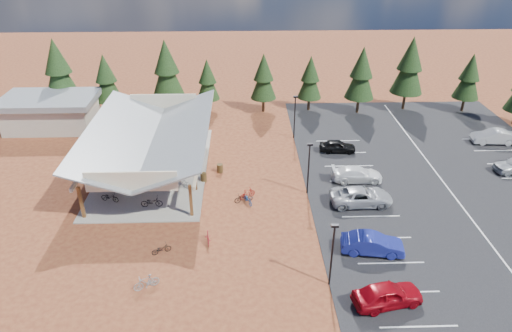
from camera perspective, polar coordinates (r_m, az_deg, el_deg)
name	(u,v)px	position (r m, az deg, el deg)	size (l,w,h in m)	color
ground	(254,206)	(40.86, -0.23, -4.99)	(140.00, 140.00, 0.00)	#5D2618
asphalt_lot	(445,185)	(47.50, 22.59, -2.19)	(27.00, 44.00, 0.04)	black
concrete_pad	(155,169)	(47.68, -12.57, -0.34)	(10.60, 18.60, 0.10)	gray
bike_pavilion	(150,135)	(46.00, -13.06, 3.77)	(11.65, 19.40, 4.97)	#4F2C16
outbuilding	(51,112)	(60.49, -24.26, 6.22)	(11.00, 7.00, 3.90)	#ADA593
lamp_post_0	(332,251)	(31.60, 9.53, -10.40)	(0.50, 0.25, 5.14)	black
lamp_post_1	(309,165)	(41.43, 6.61, 0.12)	(0.50, 0.25, 5.14)	black
lamp_post_2	(295,114)	(52.18, 4.87, 6.48)	(0.50, 0.25, 5.14)	black
trash_bin_0	(204,177)	(44.53, -6.56, -1.42)	(0.60, 0.60, 0.90)	#3E2F16
trash_bin_1	(220,168)	(45.96, -4.53, -0.28)	(0.60, 0.60, 0.90)	#3E2F16
pine_0	(58,69)	(63.00, -23.51, 11.08)	(4.21, 4.21, 9.81)	#382314
pine_1	(106,78)	(61.15, -18.24, 10.37)	(3.39, 3.39, 7.89)	#382314
pine_2	(167,69)	(59.67, -11.12, 11.83)	(4.08, 4.08, 9.50)	#382314
pine_3	(207,80)	(59.84, -6.08, 10.66)	(2.97, 2.97, 6.91)	#382314
pine_4	(264,77)	(59.15, 0.95, 11.09)	(3.31, 3.31, 7.71)	#382314
pine_5	(310,78)	(60.07, 6.79, 10.92)	(3.13, 3.13, 7.28)	#382314
pine_6	(361,73)	(60.00, 13.04, 11.22)	(3.73, 3.73, 8.69)	#382314
pine_7	(410,66)	(62.79, 18.67, 11.80)	(4.14, 4.14, 9.64)	#382314
pine_8	(469,77)	(65.20, 25.12, 10.09)	(3.31, 3.31, 7.70)	#382314
bike_0	(110,197)	(43.09, -17.81, -3.72)	(0.60, 1.72, 0.90)	black
bike_1	(124,185)	(44.37, -16.16, -2.28)	(0.53, 1.86, 1.12)	#A1A3A9
bike_2	(131,159)	(49.21, -15.41, 0.87)	(0.55, 1.59, 0.83)	navy
bike_3	(146,140)	(52.77, -13.55, 3.24)	(0.51, 1.82, 1.09)	maroon
bike_4	(152,202)	(41.32, -12.91, -4.41)	(0.66, 1.91, 1.00)	black
bike_5	(181,183)	(43.48, -9.34, -2.14)	(0.51, 1.82, 1.09)	gray
bike_6	(190,151)	(49.42, -8.30, 1.89)	(0.65, 1.88, 0.99)	navy
bike_7	(171,135)	(53.47, -10.52, 3.80)	(0.42, 1.48, 0.89)	#99391F
bike_11	(208,238)	(36.53, -6.01, -8.90)	(0.47, 1.65, 0.99)	maroon
bike_12	(161,249)	(36.13, -11.75, -10.12)	(0.53, 1.53, 0.80)	black
bike_13	(146,282)	(33.34, -13.55, -13.93)	(0.52, 1.85, 1.11)	gray
bike_14	(248,199)	(40.99, -1.01, -4.20)	(0.54, 1.55, 0.81)	#124896
bike_15	(247,194)	(41.65, -1.08, -3.46)	(0.47, 1.66, 1.00)	maroon
bike_16	(244,198)	(41.13, -1.55, -4.01)	(0.60, 1.71, 0.90)	black
car_0	(388,295)	(32.40, 16.12, -15.18)	(1.89, 4.70, 1.60)	maroon
car_1	(372,244)	(36.29, 14.35, -9.43)	(1.65, 4.74, 1.56)	navy
car_2	(361,196)	(41.73, 13.03, -3.72)	(2.55, 5.54, 1.54)	#A3A5AA
car_3	(357,174)	(45.25, 12.51, -1.00)	(1.99, 4.89, 1.42)	white
car_4	(338,146)	(50.45, 10.16, 2.46)	(1.57, 3.90, 1.33)	black
car_9	(493,137)	(58.13, 27.55, 3.27)	(1.66, 4.77, 1.57)	silver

